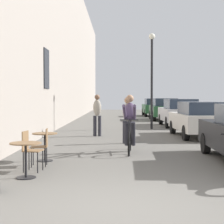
% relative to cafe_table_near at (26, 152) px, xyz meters
% --- Properties ---
extents(ground_plane, '(88.00, 88.00, 0.00)m').
position_rel_cafe_table_near_xyz_m(ground_plane, '(2.02, -2.06, -0.52)').
color(ground_plane, '#5B5954').
extents(building_facade_left, '(0.54, 68.00, 10.58)m').
position_rel_cafe_table_near_xyz_m(building_facade_left, '(-1.43, 11.94, 4.77)').
color(building_facade_left, gray).
rests_on(building_facade_left, ground_plane).
extents(cafe_table_near, '(0.64, 0.64, 0.72)m').
position_rel_cafe_table_near_xyz_m(cafe_table_near, '(0.00, 0.00, 0.00)').
color(cafe_table_near, black).
rests_on(cafe_table_near, ground_plane).
extents(cafe_chair_near_toward_street, '(0.43, 0.43, 0.89)m').
position_rel_cafe_table_near_xyz_m(cafe_chair_near_toward_street, '(-0.08, 0.68, -0.00)').
color(cafe_chair_near_toward_street, black).
rests_on(cafe_chair_near_toward_street, ground_plane).
extents(cafe_table_mid, '(0.64, 0.64, 0.72)m').
position_rel_cafe_table_near_xyz_m(cafe_table_mid, '(-0.00, 2.00, 0.00)').
color(cafe_table_mid, black).
rests_on(cafe_table_mid, ground_plane).
extents(cafe_chair_mid_toward_street, '(0.41, 0.41, 0.89)m').
position_rel_cafe_table_near_xyz_m(cafe_chair_mid_toward_street, '(0.08, 1.31, -0.00)').
color(cafe_chair_mid_toward_street, black).
rests_on(cafe_chair_mid_toward_street, ground_plane).
extents(cyclist_on_bicycle, '(0.52, 1.76, 1.74)m').
position_rel_cafe_table_near_xyz_m(cyclist_on_bicycle, '(2.23, 3.53, 0.29)').
color(cyclist_on_bicycle, black).
rests_on(cyclist_on_bicycle, ground_plane).
extents(pedestrian_near, '(0.38, 0.30, 1.64)m').
position_rel_cafe_table_near_xyz_m(pedestrian_near, '(2.22, 5.66, 0.40)').
color(pedestrian_near, '#26262D').
rests_on(pedestrian_near, ground_plane).
extents(pedestrian_mid, '(0.35, 0.25, 1.75)m').
position_rel_cafe_table_near_xyz_m(pedestrian_mid, '(1.03, 8.11, 0.47)').
color(pedestrian_mid, '#26262D').
rests_on(pedestrian_mid, ground_plane).
extents(street_lamp, '(0.32, 0.32, 4.90)m').
position_rel_cafe_table_near_xyz_m(street_lamp, '(3.65, 11.62, 2.59)').
color(street_lamp, black).
rests_on(street_lamp, ground_plane).
extents(parked_car_second, '(1.82, 4.13, 1.45)m').
position_rel_cafe_table_near_xyz_m(parked_car_second, '(5.18, 7.77, 0.23)').
color(parked_car_second, beige).
rests_on(parked_car_second, ground_plane).
extents(parked_car_third, '(1.86, 4.35, 1.54)m').
position_rel_cafe_table_near_xyz_m(parked_car_third, '(5.35, 13.37, 0.28)').
color(parked_car_third, '#B7B7BC').
rests_on(parked_car_third, ground_plane).
extents(parked_car_fourth, '(1.89, 4.41, 1.56)m').
position_rel_cafe_table_near_xyz_m(parked_car_fourth, '(5.27, 19.28, 0.29)').
color(parked_car_fourth, '#23512D').
rests_on(parked_car_fourth, ground_plane).
extents(parked_car_fifth, '(1.84, 4.32, 1.54)m').
position_rel_cafe_table_near_xyz_m(parked_car_fifth, '(5.10, 24.80, 0.28)').
color(parked_car_fifth, '#23512D').
rests_on(parked_car_fifth, ground_plane).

